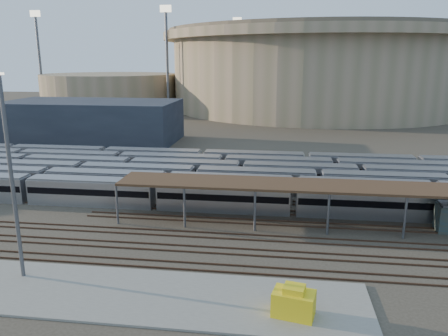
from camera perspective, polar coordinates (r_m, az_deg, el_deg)
ground at (r=53.35m, az=-6.04°, el=-8.15°), size 420.00×420.00×0.00m
apron at (r=42.14m, az=-17.93°, el=-15.03°), size 50.00×9.00×0.20m
subway_trains at (r=70.09m, az=-3.21°, el=-1.09°), size 122.63×23.90×3.60m
inspection_shed at (r=54.97m, az=17.79°, el=-2.59°), size 60.30×6.00×5.30m
empty_tracks at (r=48.87m, az=-7.44°, el=-10.24°), size 170.00×9.62×0.18m
stadium at (r=188.38m, az=11.93°, el=12.69°), size 124.00×124.00×32.50m
secondary_arena at (r=192.41m, az=-14.53°, el=9.74°), size 56.00×56.00×14.00m
service_building at (r=114.18m, az=-16.82°, el=5.88°), size 42.00×20.00×10.00m
floodlight_0 at (r=163.42m, az=-7.44°, el=14.16°), size 4.00×1.00×38.40m
floodlight_1 at (r=193.96m, az=-22.97°, el=13.17°), size 4.00×1.00×38.40m
floodlight_3 at (r=209.08m, az=1.70°, el=14.23°), size 4.00×1.00×38.40m
yard_light_pole at (r=43.37m, az=-25.99°, el=-1.30°), size 0.81×0.36×18.80m
yellow_equipment at (r=36.72m, az=9.08°, el=-17.08°), size 3.64×2.70×2.05m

